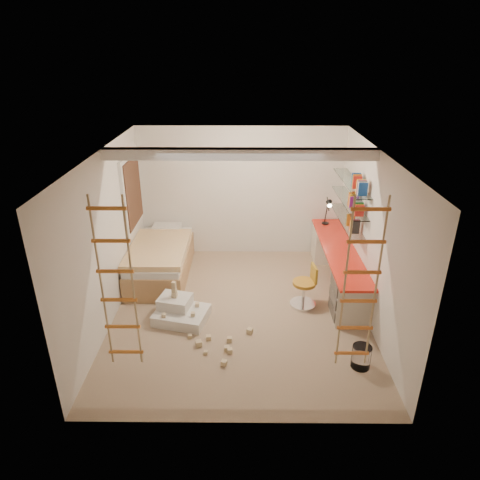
{
  "coord_description": "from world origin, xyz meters",
  "views": [
    {
      "loc": [
        0.05,
        -5.85,
        3.94
      ],
      "look_at": [
        0.0,
        0.3,
        1.15
      ],
      "focal_mm": 32.0,
      "sensor_mm": 36.0,
      "label": 1
    }
  ],
  "objects_px": {
    "play_platform": "(180,311)",
    "bed": "(161,259)",
    "desk": "(337,266)",
    "swivel_chair": "(305,291)"
  },
  "relations": [
    {
      "from": "swivel_chair",
      "to": "desk",
      "type": "bearing_deg",
      "value": 45.13
    },
    {
      "from": "play_platform",
      "to": "bed",
      "type": "bearing_deg",
      "value": 110.53
    },
    {
      "from": "bed",
      "to": "swivel_chair",
      "type": "xyz_separation_m",
      "value": [
        2.55,
        -1.01,
        -0.06
      ]
    },
    {
      "from": "play_platform",
      "to": "swivel_chair",
      "type": "bearing_deg",
      "value": 11.57
    },
    {
      "from": "bed",
      "to": "play_platform",
      "type": "bearing_deg",
      "value": -69.47
    },
    {
      "from": "desk",
      "to": "bed",
      "type": "height_order",
      "value": "desk"
    },
    {
      "from": "swivel_chair",
      "to": "play_platform",
      "type": "relative_size",
      "value": 0.8
    },
    {
      "from": "desk",
      "to": "play_platform",
      "type": "relative_size",
      "value": 3.06
    },
    {
      "from": "desk",
      "to": "bed",
      "type": "bearing_deg",
      "value": 173.51
    },
    {
      "from": "desk",
      "to": "play_platform",
      "type": "height_order",
      "value": "desk"
    }
  ]
}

